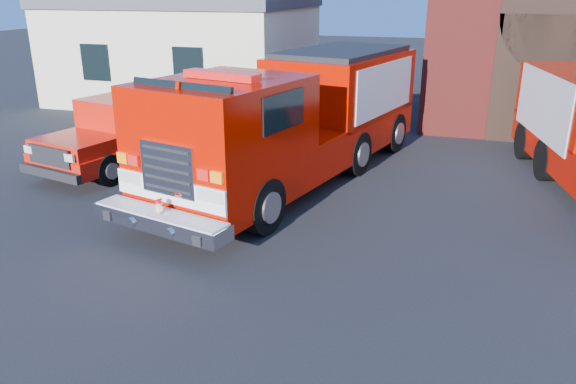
% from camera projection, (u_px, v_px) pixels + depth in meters
% --- Properties ---
extents(ground, '(100.00, 100.00, 0.00)m').
position_uv_depth(ground, '(305.00, 232.00, 11.53)').
color(ground, black).
rests_on(ground, ground).
extents(side_building, '(10.20, 8.20, 4.35)m').
position_uv_depth(side_building, '(188.00, 49.00, 24.93)').
color(side_building, '#EBE7C6').
rests_on(side_building, ground).
extents(fire_engine, '(5.25, 10.59, 3.15)m').
position_uv_depth(fire_engine, '(299.00, 117.00, 14.29)').
color(fire_engine, black).
rests_on(fire_engine, ground).
extents(pickup_truck, '(3.38, 6.17, 1.91)m').
position_uv_depth(pickup_truck, '(134.00, 131.00, 15.91)').
color(pickup_truck, black).
rests_on(pickup_truck, ground).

